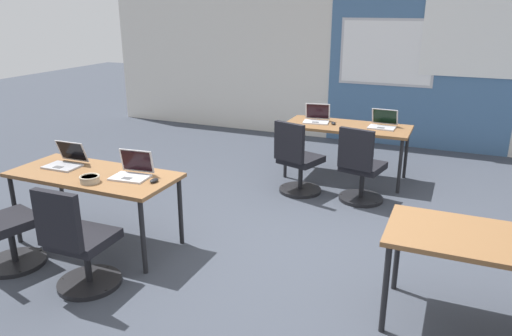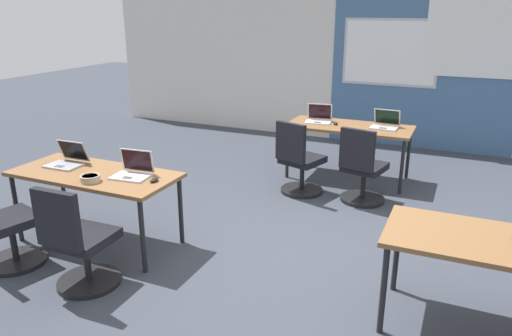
% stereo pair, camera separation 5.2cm
% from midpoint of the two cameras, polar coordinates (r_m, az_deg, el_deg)
% --- Properties ---
extents(ground_plane, '(24.00, 24.00, 0.00)m').
position_cam_midpoint_polar(ground_plane, '(4.71, 4.31, -9.48)').
color(ground_plane, '#383D47').
extents(back_wall_assembly, '(10.00, 0.27, 2.80)m').
position_cam_midpoint_polar(back_wall_assembly, '(8.26, 14.95, 12.47)').
color(back_wall_assembly, silver).
rests_on(back_wall_assembly, ground).
extents(desk_near_left, '(1.60, 0.70, 0.72)m').
position_cam_midpoint_polar(desk_near_left, '(4.81, -18.11, -1.17)').
color(desk_near_left, brown).
rests_on(desk_near_left, ground).
extents(desk_near_right, '(1.60, 0.70, 0.72)m').
position_cam_midpoint_polar(desk_near_right, '(3.69, 27.86, -8.62)').
color(desk_near_right, brown).
rests_on(desk_near_right, ground).
extents(desk_far_center, '(1.60, 0.70, 0.72)m').
position_cam_midpoint_polar(desk_far_center, '(6.46, 11.10, 4.38)').
color(desk_far_center, brown).
rests_on(desk_far_center, ground).
extents(laptop_far_right, '(0.34, 0.32, 0.23)m').
position_cam_midpoint_polar(laptop_far_right, '(6.43, 15.13, 5.00)').
color(laptop_far_right, '#B7B7BC').
rests_on(laptop_far_right, desk_far_center).
extents(chair_far_right, '(0.52, 0.57, 0.92)m').
position_cam_midpoint_polar(chair_far_right, '(5.75, 12.57, -0.46)').
color(chair_far_right, black).
rests_on(chair_far_right, ground).
extents(laptop_near_left_inner, '(0.35, 0.30, 0.24)m').
position_cam_midpoint_polar(laptop_near_left_inner, '(4.57, -13.95, -0.34)').
color(laptop_near_left_inner, silver).
rests_on(laptop_near_left_inner, desk_near_left).
extents(mouse_near_left_inner, '(0.06, 0.10, 0.03)m').
position_cam_midpoint_polar(mouse_near_left_inner, '(4.39, -11.53, -1.40)').
color(mouse_near_left_inner, black).
rests_on(mouse_near_left_inner, desk_near_left).
extents(chair_near_left_inner, '(0.52, 0.54, 0.92)m').
position_cam_midpoint_polar(chair_near_left_inner, '(4.17, -19.77, -8.68)').
color(chair_near_left_inner, black).
rests_on(chair_near_left_inner, ground).
extents(laptop_far_left, '(0.37, 0.33, 0.23)m').
position_cam_midpoint_polar(laptop_far_left, '(6.57, 7.60, 5.80)').
color(laptop_far_left, silver).
rests_on(laptop_far_left, desk_far_center).
extents(mouse_far_left, '(0.09, 0.11, 0.03)m').
position_cam_midpoint_polar(mouse_far_left, '(6.46, 9.54, 5.18)').
color(mouse_far_left, black).
rests_on(mouse_far_left, desk_far_center).
extents(chair_far_left, '(0.55, 0.60, 0.92)m').
position_cam_midpoint_polar(chair_far_left, '(5.91, 5.31, 0.44)').
color(chair_far_left, black).
rests_on(chair_far_left, ground).
extents(laptop_near_left_end, '(0.34, 0.31, 0.23)m').
position_cam_midpoint_polar(laptop_near_left_end, '(5.08, -21.04, 0.86)').
color(laptop_near_left_end, '#9E9EA3').
rests_on(laptop_near_left_end, desk_near_left).
extents(chair_near_left_end, '(0.54, 0.59, 0.92)m').
position_cam_midpoint_polar(chair_near_left_end, '(4.77, -27.36, -6.24)').
color(chair_near_left_end, black).
rests_on(chair_near_left_end, ground).
extents(snack_bowl, '(0.18, 0.18, 0.06)m').
position_cam_midpoint_polar(snack_bowl, '(4.54, -18.58, -1.11)').
color(snack_bowl, tan).
rests_on(snack_bowl, desk_near_left).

